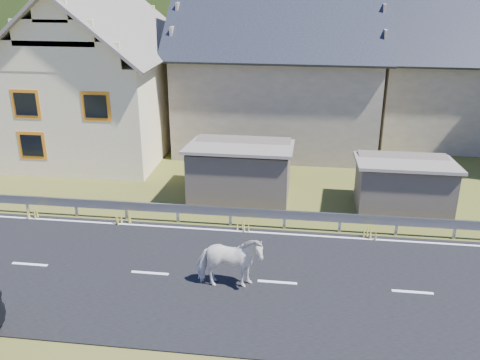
# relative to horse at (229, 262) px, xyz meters

# --- Properties ---
(ground) EXTENTS (160.00, 160.00, 0.00)m
(ground) POSITION_rel_horse_xyz_m (1.40, 0.43, -0.88)
(ground) COLOR #364613
(ground) RESTS_ON ground
(road) EXTENTS (60.00, 7.00, 0.04)m
(road) POSITION_rel_horse_xyz_m (1.40, 0.43, -0.86)
(road) COLOR black
(road) RESTS_ON ground
(lane_markings) EXTENTS (60.00, 6.60, 0.01)m
(lane_markings) POSITION_rel_horse_xyz_m (1.40, 0.43, -0.84)
(lane_markings) COLOR silver
(lane_markings) RESTS_ON road
(guardrail) EXTENTS (28.10, 0.09, 0.75)m
(guardrail) POSITION_rel_horse_xyz_m (1.40, 4.11, -0.32)
(guardrail) COLOR #93969B
(guardrail) RESTS_ON ground
(shed_left) EXTENTS (4.30, 3.30, 2.40)m
(shed_left) POSITION_rel_horse_xyz_m (-0.60, 6.93, 0.22)
(shed_left) COLOR #60544A
(shed_left) RESTS_ON ground
(shed_right) EXTENTS (3.80, 2.90, 2.20)m
(shed_right) POSITION_rel_horse_xyz_m (5.90, 6.43, 0.12)
(shed_right) COLOR #60544A
(shed_right) RESTS_ON ground
(house_cream) EXTENTS (7.80, 9.80, 8.30)m
(house_cream) POSITION_rel_horse_xyz_m (-8.60, 12.43, 3.48)
(house_cream) COLOR #FBE2B3
(house_cream) RESTS_ON ground
(house_stone_a) EXTENTS (10.80, 9.80, 8.90)m
(house_stone_a) POSITION_rel_horse_xyz_m (0.40, 15.43, 3.75)
(house_stone_a) COLOR gray
(house_stone_a) RESTS_ON ground
(house_stone_b) EXTENTS (9.80, 8.80, 8.10)m
(house_stone_b) POSITION_rel_horse_xyz_m (10.40, 17.43, 3.35)
(house_stone_b) COLOR gray
(house_stone_b) RESTS_ON ground
(mountain) EXTENTS (440.00, 280.00, 260.00)m
(mountain) POSITION_rel_horse_xyz_m (6.40, 180.43, -20.88)
(mountain) COLOR black
(mountain) RESTS_ON ground
(horse) EXTENTS (1.08, 2.07, 1.68)m
(horse) POSITION_rel_horse_xyz_m (0.00, 0.00, 0.00)
(horse) COLOR white
(horse) RESTS_ON road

